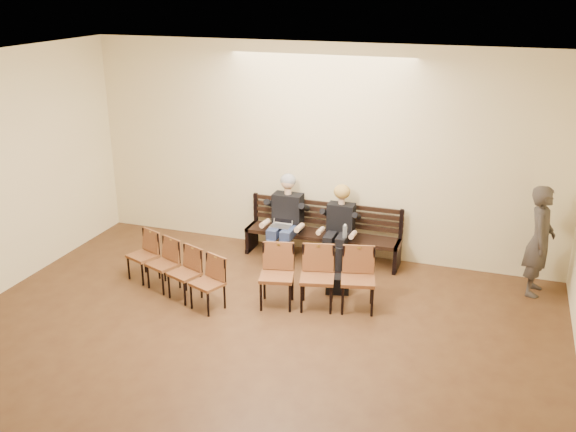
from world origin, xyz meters
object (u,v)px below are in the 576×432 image
(bench, at_px, (322,246))
(chair_row_front, at_px, (174,269))
(seated_woman, at_px, (339,229))
(water_bottle, at_px, (345,239))
(passerby, at_px, (541,233))
(bag, at_px, (337,284))
(seated_man, at_px, (286,217))
(laptop, at_px, (281,228))
(chair_row_back, at_px, (317,279))

(bench, relative_size, chair_row_front, 1.39)
(seated_woman, height_order, water_bottle, seated_woman)
(water_bottle, distance_m, passerby, 2.89)
(seated_woman, distance_m, bag, 1.13)
(bench, relative_size, seated_man, 1.81)
(bench, relative_size, laptop, 7.87)
(seated_woman, xyz_separation_m, chair_row_back, (0.09, -1.53, -0.17))
(passerby, bearing_deg, seated_woman, 95.31)
(seated_man, height_order, bag, seated_man)
(chair_row_front, xyz_separation_m, chair_row_back, (2.13, 0.27, 0.06))
(bag, bearing_deg, chair_row_front, -160.29)
(seated_man, distance_m, seated_woman, 0.92)
(laptop, relative_size, water_bottle, 1.45)
(seated_man, xyz_separation_m, chair_row_back, (1.00, -1.53, -0.27))
(seated_man, xyz_separation_m, bag, (1.16, -0.98, -0.59))
(bench, height_order, chair_row_front, chair_row_front)
(bench, distance_m, seated_man, 0.78)
(chair_row_back, bearing_deg, passerby, 13.98)
(seated_man, height_order, chair_row_back, seated_man)
(water_bottle, bearing_deg, chair_row_back, -92.91)
(water_bottle, xyz_separation_m, passerby, (2.86, 0.22, 0.39))
(bag, height_order, passerby, passerby)
(bench, relative_size, chair_row_back, 1.61)
(seated_woman, relative_size, chair_row_back, 0.77)
(passerby, distance_m, chair_row_back, 3.33)
(seated_man, bearing_deg, bench, 11.47)
(bag, relative_size, chair_row_front, 0.18)
(seated_woman, bearing_deg, bench, 159.43)
(seated_man, height_order, water_bottle, seated_man)
(water_bottle, distance_m, chair_row_back, 1.29)
(chair_row_front, height_order, chair_row_back, chair_row_back)
(laptop, height_order, water_bottle, laptop)
(laptop, bearing_deg, bag, -24.36)
(bench, xyz_separation_m, passerby, (3.33, -0.15, 0.73))
(laptop, bearing_deg, chair_row_back, -42.77)
(laptop, bearing_deg, chair_row_front, -113.65)
(laptop, height_order, chair_row_back, chair_row_back)
(water_bottle, bearing_deg, bench, 142.27)
(chair_row_front, bearing_deg, laptop, 78.02)
(seated_woman, distance_m, chair_row_front, 2.73)
(seated_man, height_order, seated_woman, seated_man)
(bench, xyz_separation_m, chair_row_back, (0.41, -1.65, 0.22))
(bench, xyz_separation_m, water_bottle, (0.47, -0.37, 0.34))
(bench, bearing_deg, chair_row_front, -131.86)
(chair_row_back, bearing_deg, bag, 61.00)
(seated_man, distance_m, bag, 1.63)
(laptop, relative_size, passerby, 0.17)
(bench, distance_m, chair_row_front, 2.59)
(laptop, bearing_deg, bench, 34.61)
(laptop, distance_m, bag, 1.51)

